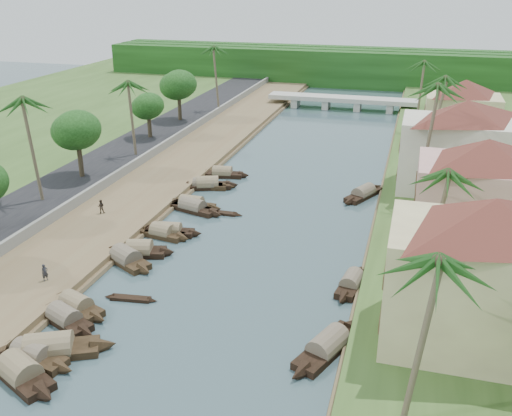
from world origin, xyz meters
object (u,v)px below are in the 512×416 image
(bridge, at_px, (342,100))
(sampan_1, at_px, (20,373))
(building_near, at_px, (485,273))
(person_near, at_px, (45,272))
(sampan_0, at_px, (32,355))

(bridge, height_order, sampan_1, bridge)
(building_near, xyz_separation_m, person_near, (-32.67, -0.05, -4.86))
(building_near, bearing_deg, person_near, -179.92)
(sampan_0, bearing_deg, sampan_1, -65.73)
(sampan_0, height_order, sampan_1, sampan_1)
(bridge, xyz_separation_m, sampan_1, (-8.60, -84.16, -1.30))
(bridge, height_order, person_near, bridge)
(sampan_0, xyz_separation_m, person_near, (-4.65, 8.35, 1.11))
(bridge, distance_m, sampan_0, 82.90)
(building_near, xyz_separation_m, sampan_0, (-28.02, -8.40, -5.98))
(sampan_0, relative_size, person_near, 5.11)
(bridge, height_order, building_near, building_near)
(building_near, bearing_deg, sampan_1, -159.79)
(sampan_0, bearing_deg, building_near, 27.51)
(sampan_1, bearing_deg, sampan_0, 128.68)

